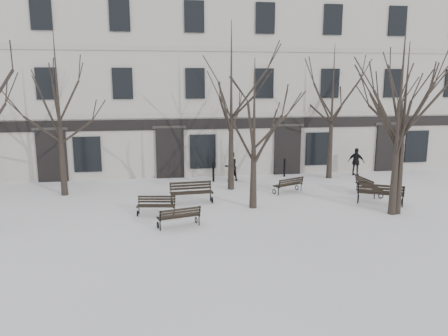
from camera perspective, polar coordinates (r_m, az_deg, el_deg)
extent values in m
plane|color=white|center=(18.42, 4.84, -6.22)|extent=(100.00, 100.00, 0.00)
cube|color=#B5B0A7|center=(30.35, -0.81, 11.23)|extent=(40.00, 10.00, 11.00)
cube|color=#A8A39A|center=(25.45, 0.77, 6.94)|extent=(40.00, 0.12, 0.25)
cube|color=#A8A39A|center=(25.44, 0.79, 15.28)|extent=(40.00, 0.12, 0.25)
cube|color=black|center=(25.49, 0.77, 5.82)|extent=(40.00, 0.10, 0.60)
cube|color=black|center=(26.00, -21.54, 1.47)|extent=(1.60, 0.22, 2.90)
cube|color=#2D2B28|center=(25.76, -21.80, 4.74)|extent=(1.90, 0.08, 0.18)
cube|color=black|center=(25.64, -17.40, 1.73)|extent=(1.50, 0.14, 2.00)
cube|color=black|center=(25.34, -7.07, 1.94)|extent=(1.60, 0.22, 2.90)
cube|color=#2D2B28|center=(25.11, -7.15, 5.30)|extent=(1.90, 0.08, 0.18)
cube|color=black|center=(25.47, -2.79, 2.17)|extent=(1.50, 0.14, 2.00)
cube|color=black|center=(26.47, 8.27, 2.30)|extent=(1.60, 0.22, 2.90)
cube|color=#2D2B28|center=(26.24, 8.38, 5.53)|extent=(1.90, 0.08, 0.18)
cube|color=black|center=(27.09, 12.12, 2.48)|extent=(1.50, 0.14, 2.00)
cube|color=black|center=(29.03, 20.65, 2.48)|extent=(1.60, 0.22, 2.90)
cube|color=#2D2B28|center=(28.82, 20.89, 5.41)|extent=(1.90, 0.08, 0.18)
cube|color=black|center=(30.01, 23.82, 2.60)|extent=(1.50, 0.14, 2.00)
cube|color=black|center=(25.69, -22.18, 10.18)|extent=(1.10, 0.14, 1.70)
cube|color=black|center=(25.92, -22.80, 18.14)|extent=(1.10, 0.14, 1.70)
cube|color=black|center=(25.08, -13.11, 10.70)|extent=(1.10, 0.14, 1.70)
cube|color=black|center=(25.32, -13.49, 18.87)|extent=(1.10, 0.14, 1.70)
cube|color=black|center=(25.11, -3.80, 10.97)|extent=(1.10, 0.14, 1.70)
cube|color=black|center=(25.35, -3.92, 19.13)|extent=(1.10, 0.14, 1.70)
cube|color=black|center=(25.77, 5.26, 10.95)|extent=(1.10, 0.14, 1.70)
cube|color=black|center=(26.00, 5.41, 18.91)|extent=(1.10, 0.14, 1.70)
cube|color=black|center=(27.01, 13.67, 10.70)|extent=(1.10, 0.14, 1.70)
cube|color=black|center=(27.23, 14.04, 18.29)|extent=(1.10, 0.14, 1.70)
cube|color=black|center=(28.75, 21.19, 10.28)|extent=(1.10, 0.14, 1.70)
cube|color=black|center=(28.96, 21.72, 17.40)|extent=(1.10, 0.14, 1.70)
cone|color=black|center=(19.19, 3.85, -1.27)|extent=(0.34, 0.34, 2.72)
cone|color=black|center=(19.49, 21.38, -0.86)|extent=(0.34, 0.34, 3.38)
cone|color=black|center=(19.71, 21.89, -1.37)|extent=(0.34, 0.34, 2.97)
cone|color=black|center=(22.65, -20.34, 0.74)|extent=(0.34, 0.34, 3.32)
cone|color=black|center=(22.42, 0.93, 1.65)|extent=(0.34, 0.34, 3.55)
cone|color=black|center=(25.81, 13.67, 2.18)|extent=(0.34, 0.34, 3.17)
torus|color=black|center=(18.57, -11.22, -5.85)|extent=(0.08, 0.26, 0.26)
cylinder|color=black|center=(18.85, -11.04, -5.35)|extent=(0.04, 0.04, 0.40)
cube|color=black|center=(18.64, -11.16, -4.90)|extent=(0.12, 0.49, 0.04)
torus|color=black|center=(18.34, -6.59, -5.93)|extent=(0.08, 0.26, 0.26)
cylinder|color=black|center=(18.62, -6.48, -5.42)|extent=(0.04, 0.04, 0.40)
cube|color=black|center=(18.41, -6.55, -4.97)|extent=(0.12, 0.49, 0.04)
cube|color=black|center=(18.32, -8.97, -5.05)|extent=(1.58, 0.32, 0.03)
cube|color=black|center=(18.44, -8.91, -4.95)|extent=(1.58, 0.32, 0.03)
cube|color=black|center=(18.56, -8.85, -4.84)|extent=(1.58, 0.32, 0.03)
cube|color=black|center=(18.67, -8.79, -4.74)|extent=(1.58, 0.32, 0.03)
cube|color=black|center=(18.68, -8.78, -4.37)|extent=(1.58, 0.27, 0.08)
cube|color=black|center=(18.67, -8.78, -4.04)|extent=(1.58, 0.27, 0.08)
cube|color=black|center=(18.66, -8.79, -3.71)|extent=(1.58, 0.27, 0.08)
cylinder|color=black|center=(18.81, -11.05, -4.19)|extent=(0.05, 0.13, 0.44)
cylinder|color=black|center=(18.58, -6.48, -4.24)|extent=(0.05, 0.13, 0.44)
torus|color=black|center=(17.42, -3.66, -6.79)|extent=(0.11, 0.27, 0.27)
cylinder|color=black|center=(17.10, -3.28, -6.85)|extent=(0.05, 0.05, 0.41)
cube|color=black|center=(17.19, -3.48, -6.04)|extent=(0.18, 0.50, 0.05)
torus|color=black|center=(16.97, -8.64, -7.39)|extent=(0.11, 0.27, 0.27)
cylinder|color=black|center=(16.65, -8.34, -7.47)|extent=(0.05, 0.05, 0.41)
cube|color=black|center=(16.74, -8.51, -6.63)|extent=(0.18, 0.50, 0.05)
cube|color=black|center=(17.12, -6.18, -6.09)|extent=(1.61, 0.51, 0.03)
cube|color=black|center=(17.01, -6.04, -6.21)|extent=(1.61, 0.51, 0.03)
cube|color=black|center=(16.89, -5.91, -6.33)|extent=(1.61, 0.51, 0.03)
cube|color=black|center=(16.77, -5.77, -6.46)|extent=(1.61, 0.51, 0.03)
cube|color=black|center=(16.70, -5.74, -6.10)|extent=(1.60, 0.46, 0.08)
cube|color=black|center=(16.65, -5.72, -5.76)|extent=(1.60, 0.46, 0.08)
cube|color=black|center=(16.60, -5.71, -5.42)|extent=(1.60, 0.46, 0.08)
cylinder|color=black|center=(16.92, -3.21, -5.67)|extent=(0.07, 0.14, 0.46)
cylinder|color=black|center=(16.46, -8.31, -6.26)|extent=(0.07, 0.14, 0.46)
torus|color=black|center=(21.41, 22.23, -4.10)|extent=(0.21, 0.31, 0.32)
cylinder|color=black|center=(21.00, 22.28, -4.13)|extent=(0.06, 0.06, 0.50)
cube|color=black|center=(21.13, 22.32, -3.33)|extent=(0.35, 0.57, 0.06)
torus|color=black|center=(21.41, 17.14, -3.76)|extent=(0.21, 0.31, 0.32)
cylinder|color=black|center=(20.99, 17.09, -3.78)|extent=(0.06, 0.06, 0.50)
cube|color=black|center=(21.13, 17.16, -2.98)|extent=(0.35, 0.57, 0.06)
cube|color=black|center=(21.34, 19.75, -2.94)|extent=(1.81, 1.06, 0.04)
cube|color=black|center=(21.19, 19.75, -3.04)|extent=(1.81, 1.06, 0.04)
cube|color=black|center=(21.04, 19.74, -3.14)|extent=(1.81, 1.06, 0.04)
cube|color=black|center=(20.89, 19.73, -3.24)|extent=(1.81, 1.06, 0.04)
cube|color=black|center=(20.81, 19.76, -2.89)|extent=(1.78, 1.01, 0.10)
cube|color=black|center=(20.75, 19.78, -2.54)|extent=(1.78, 1.01, 0.10)
cube|color=black|center=(20.70, 19.81, -2.19)|extent=(1.78, 1.01, 0.10)
cylinder|color=black|center=(20.80, 22.39, -2.92)|extent=(0.12, 0.16, 0.56)
cylinder|color=black|center=(20.79, 17.15, -2.57)|extent=(0.12, 0.16, 0.56)
torus|color=black|center=(19.87, -6.77, -4.49)|extent=(0.08, 0.32, 0.31)
cylinder|color=black|center=(20.22, -6.91, -3.95)|extent=(0.05, 0.05, 0.49)
cube|color=black|center=(19.97, -6.86, -3.42)|extent=(0.10, 0.60, 0.05)
torus|color=black|center=(20.15, -1.56, -4.19)|extent=(0.08, 0.32, 0.31)
cylinder|color=black|center=(20.49, -1.79, -3.66)|extent=(0.05, 0.05, 0.49)
cube|color=black|center=(20.24, -1.68, -3.13)|extent=(0.10, 0.60, 0.05)
cube|color=black|center=(19.85, -4.14, -3.39)|extent=(1.95, 0.26, 0.04)
cube|color=black|center=(20.00, -4.21, -3.28)|extent=(1.95, 0.26, 0.04)
cube|color=black|center=(20.14, -4.28, -3.17)|extent=(1.95, 0.26, 0.04)
cube|color=black|center=(20.29, -4.35, -3.07)|extent=(1.95, 0.26, 0.04)
cube|color=black|center=(20.29, -4.38, -2.66)|extent=(1.94, 0.20, 0.10)
cube|color=black|center=(20.29, -4.39, -2.28)|extent=(1.94, 0.20, 0.10)
cube|color=black|center=(20.28, -4.41, -1.91)|extent=(1.94, 0.20, 0.10)
cylinder|color=black|center=(20.18, -6.97, -2.63)|extent=(0.06, 0.16, 0.54)
cylinder|color=black|center=(20.46, -1.84, -2.36)|extent=(0.06, 0.16, 0.54)
torus|color=black|center=(22.88, 9.48, -2.53)|extent=(0.15, 0.25, 0.26)
cylinder|color=black|center=(22.63, 10.04, -2.50)|extent=(0.04, 0.04, 0.40)
cube|color=black|center=(22.70, 9.78, -1.93)|extent=(0.25, 0.46, 0.04)
torus|color=black|center=(21.89, 6.56, -3.07)|extent=(0.15, 0.25, 0.26)
cylinder|color=black|center=(21.64, 7.11, -3.05)|extent=(0.04, 0.04, 0.40)
cube|color=black|center=(21.71, 6.85, -2.45)|extent=(0.25, 0.46, 0.04)
cube|color=black|center=(22.33, 8.01, -2.05)|extent=(1.49, 0.75, 0.03)
cube|color=black|center=(22.24, 8.23, -2.11)|extent=(1.49, 0.75, 0.03)
cube|color=black|center=(22.15, 8.44, -2.17)|extent=(1.49, 0.75, 0.03)
cube|color=black|center=(22.06, 8.66, -2.23)|extent=(1.49, 0.75, 0.03)
cube|color=black|center=(22.01, 8.73, -1.95)|extent=(1.47, 0.70, 0.08)
cube|color=black|center=(21.97, 8.77, -1.69)|extent=(1.47, 0.70, 0.08)
cube|color=black|center=(21.94, 8.81, -1.43)|extent=(1.47, 0.70, 0.08)
cylinder|color=black|center=(22.50, 10.20, -1.60)|extent=(0.09, 0.13, 0.44)
cylinder|color=black|center=(21.50, 7.26, -2.11)|extent=(0.09, 0.13, 0.44)
torus|color=black|center=(22.23, 19.80, -3.43)|extent=(0.28, 0.07, 0.28)
cylinder|color=black|center=(22.03, 19.05, -3.29)|extent=(0.05, 0.05, 0.44)
cube|color=black|center=(22.07, 19.47, -2.71)|extent=(0.54, 0.08, 0.05)
torus|color=black|center=(23.60, 17.70, -2.47)|extent=(0.28, 0.07, 0.28)
cylinder|color=black|center=(23.41, 16.97, -2.33)|extent=(0.05, 0.05, 0.44)
cube|color=black|center=(23.44, 17.37, -1.78)|extent=(0.54, 0.08, 0.05)
cube|color=black|center=(22.86, 18.85, -2.15)|extent=(0.20, 1.75, 0.03)
cube|color=black|center=(22.79, 18.56, -2.17)|extent=(0.20, 1.75, 0.03)
cube|color=black|center=(22.72, 18.27, -2.19)|extent=(0.20, 1.75, 0.03)
cube|color=black|center=(22.65, 17.97, -2.21)|extent=(0.20, 1.75, 0.03)
cube|color=black|center=(22.60, 17.90, -1.91)|extent=(0.14, 1.74, 0.09)
cube|color=black|center=(22.57, 17.87, -1.62)|extent=(0.14, 1.74, 0.09)
cube|color=black|center=(22.53, 17.85, -1.34)|extent=(0.14, 1.74, 0.09)
cylinder|color=black|center=(21.89, 18.94, -2.26)|extent=(0.14, 0.05, 0.48)
cylinder|color=black|center=(23.28, 16.86, -1.35)|extent=(0.14, 0.05, 0.48)
cylinder|color=black|center=(24.38, -1.40, -0.60)|extent=(0.12, 0.12, 1.02)
sphere|color=black|center=(24.28, -1.41, 0.63)|extent=(0.14, 0.14, 0.14)
cylinder|color=black|center=(25.86, 7.90, -0.05)|extent=(0.12, 0.12, 0.99)
sphere|color=black|center=(25.76, 7.93, 1.08)|extent=(0.14, 0.14, 0.14)
imported|color=black|center=(24.59, 0.91, -1.71)|extent=(1.01, 0.92, 1.67)
imported|color=black|center=(27.18, 16.79, -0.94)|extent=(0.99, 0.94, 1.65)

